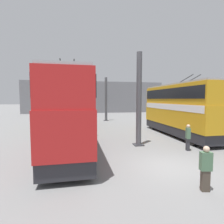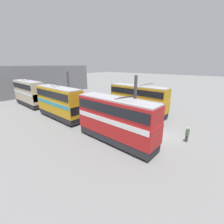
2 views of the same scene
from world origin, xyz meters
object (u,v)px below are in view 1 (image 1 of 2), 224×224
at_px(bus_right_far, 75,102).
at_px(bus_right_mid, 74,104).
at_px(person_by_left_row, 188,137).
at_px(oil_drum, 93,131).
at_px(person_aisle_foreground, 206,167).
at_px(bus_right_near, 70,110).
at_px(bus_left_far, 179,107).

bearing_deg(bus_right_far, bus_right_mid, -180.00).
height_order(person_by_left_row, oil_drum, person_by_left_row).
bearing_deg(person_aisle_foreground, bus_right_near, -126.39).
relative_size(bus_right_mid, bus_right_far, 1.00).
distance_m(bus_right_far, person_aisle_foreground, 30.23).
bearing_deg(bus_right_near, person_aisle_foreground, -138.62).
bearing_deg(bus_right_far, oil_drum, -173.92).
xyz_separation_m(bus_right_near, person_aisle_foreground, (-6.01, -5.29, -1.90)).
relative_size(bus_left_far, oil_drum, 12.63).
relative_size(person_aisle_foreground, oil_drum, 2.16).
bearing_deg(bus_left_far, oil_drum, 79.30).
bearing_deg(person_by_left_row, bus_right_mid, 139.99).
bearing_deg(oil_drum, person_by_left_row, -136.26).
distance_m(bus_right_near, bus_right_mid, 11.70).
relative_size(bus_right_mid, person_aisle_foreground, 5.46).
height_order(person_by_left_row, person_aisle_foreground, person_by_left_row).
xyz_separation_m(bus_right_mid, oil_drum, (-6.54, -1.97, -2.47)).
distance_m(bus_right_mid, bus_right_far, 11.98).
height_order(bus_right_mid, bus_right_far, bus_right_far).
distance_m(bus_left_far, bus_right_far, 22.48).
height_order(bus_right_mid, person_aisle_foreground, bus_right_mid).
bearing_deg(bus_right_mid, bus_right_far, 0.00).
bearing_deg(bus_right_far, bus_right_near, 180.00).
bearing_deg(bus_left_far, bus_right_near, 109.65).
distance_m(bus_right_far, oil_drum, 18.80).
relative_size(bus_right_near, oil_drum, 11.75).
bearing_deg(person_aisle_foreground, bus_right_far, -157.66).
xyz_separation_m(bus_left_far, bus_right_mid, (8.08, 10.13, 0.04)).
bearing_deg(bus_right_near, bus_right_far, 0.00).
distance_m(bus_right_mid, oil_drum, 7.26).
relative_size(bus_right_near, person_aisle_foreground, 5.43).
bearing_deg(bus_right_mid, oil_drum, -163.21).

